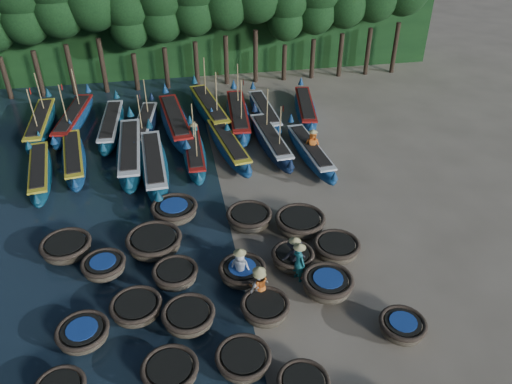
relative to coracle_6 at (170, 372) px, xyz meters
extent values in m
plane|color=gray|center=(3.15, 6.42, -0.40)|extent=(120.00, 120.00, 0.00)
cube|color=black|center=(3.15, 29.92, 4.60)|extent=(40.00, 3.00, 10.00)
ellipsoid|color=brown|center=(0.00, 0.00, -0.09)|extent=(2.16, 2.16, 0.63)
torus|color=#392C21|center=(0.00, 0.00, 0.21)|extent=(1.96, 1.96, 0.19)
cylinder|color=black|center=(0.00, 0.00, 0.24)|extent=(1.49, 1.49, 0.06)
ellipsoid|color=brown|center=(2.49, 0.05, -0.11)|extent=(2.17, 2.17, 0.58)
torus|color=#392C21|center=(2.49, 0.05, 0.16)|extent=(1.96, 1.96, 0.18)
cylinder|color=black|center=(2.49, 0.05, 0.20)|extent=(1.50, 1.50, 0.05)
torus|color=#392C21|center=(4.25, -1.29, 0.16)|extent=(1.77, 1.77, 0.18)
cylinder|color=black|center=(4.25, -1.29, 0.20)|extent=(1.34, 1.34, 0.05)
ellipsoid|color=brown|center=(8.45, 0.38, -0.09)|extent=(2.03, 2.03, 0.62)
torus|color=#392C21|center=(8.45, 0.38, 0.20)|extent=(1.76, 1.76, 0.19)
cylinder|color=black|center=(8.45, 0.38, 0.24)|extent=(1.32, 1.32, 0.06)
cylinder|color=navy|center=(8.45, 0.38, 0.27)|extent=(1.02, 1.02, 0.04)
ellipsoid|color=brown|center=(-3.04, 2.25, -0.12)|extent=(2.05, 2.05, 0.57)
torus|color=#392C21|center=(-3.04, 2.25, 0.15)|extent=(1.95, 1.95, 0.17)
cylinder|color=black|center=(-3.04, 2.25, 0.18)|extent=(1.49, 1.49, 0.05)
cylinder|color=navy|center=(-3.04, 2.25, 0.22)|extent=(1.15, 1.15, 0.03)
ellipsoid|color=brown|center=(-1.15, 3.14, -0.10)|extent=(2.20, 2.20, 0.60)
torus|color=#392C21|center=(-1.15, 3.14, 0.18)|extent=(2.01, 2.01, 0.18)
cylinder|color=black|center=(-1.15, 3.14, 0.21)|extent=(1.54, 1.54, 0.05)
ellipsoid|color=brown|center=(0.78, 2.28, -0.07)|extent=(2.08, 2.08, 0.66)
torus|color=#392C21|center=(0.78, 2.28, 0.24)|extent=(2.03, 2.03, 0.20)
cylinder|color=black|center=(0.78, 2.28, 0.28)|extent=(1.53, 1.53, 0.06)
ellipsoid|color=brown|center=(3.68, 2.16, -0.07)|extent=(1.77, 1.77, 0.67)
torus|color=#392C21|center=(3.68, 2.16, 0.25)|extent=(1.91, 1.91, 0.20)
cylinder|color=black|center=(3.68, 2.16, 0.29)|extent=(1.43, 1.43, 0.06)
ellipsoid|color=brown|center=(6.39, 2.91, -0.02)|extent=(2.43, 2.43, 0.75)
torus|color=#392C21|center=(6.39, 2.91, 0.33)|extent=(2.11, 2.11, 0.23)
cylinder|color=black|center=(6.39, 2.91, 0.37)|extent=(1.57, 1.57, 0.07)
cylinder|color=navy|center=(6.39, 2.91, 0.42)|extent=(1.21, 1.21, 0.05)
ellipsoid|color=brown|center=(-2.52, 5.77, -0.09)|extent=(2.28, 2.28, 0.63)
torus|color=#392C21|center=(-2.52, 5.77, 0.21)|extent=(1.89, 1.89, 0.19)
cylinder|color=black|center=(-2.52, 5.77, 0.24)|extent=(1.42, 1.42, 0.06)
cylinder|color=navy|center=(-2.52, 5.77, 0.28)|extent=(1.10, 1.10, 0.04)
ellipsoid|color=brown|center=(0.42, 4.69, -0.07)|extent=(2.05, 2.05, 0.66)
torus|color=#392C21|center=(0.42, 4.69, 0.24)|extent=(1.92, 1.92, 0.20)
cylinder|color=black|center=(0.42, 4.69, 0.28)|extent=(1.44, 1.44, 0.06)
ellipsoid|color=brown|center=(3.16, 4.34, -0.08)|extent=(1.99, 1.99, 0.65)
torus|color=#392C21|center=(3.16, 4.34, 0.23)|extent=(1.99, 1.99, 0.20)
cylinder|color=black|center=(3.16, 4.34, 0.27)|extent=(1.51, 1.51, 0.06)
cylinder|color=navy|center=(3.16, 4.34, 0.31)|extent=(1.16, 1.16, 0.04)
ellipsoid|color=brown|center=(5.42, 4.79, -0.07)|extent=(1.72, 1.72, 0.67)
torus|color=#392C21|center=(5.42, 4.79, 0.25)|extent=(1.87, 1.87, 0.20)
cylinder|color=black|center=(5.42, 4.79, 0.29)|extent=(1.40, 1.40, 0.06)
ellipsoid|color=brown|center=(7.48, 5.06, -0.06)|extent=(2.48, 2.48, 0.69)
torus|color=#392C21|center=(7.48, 5.06, 0.27)|extent=(2.07, 2.07, 0.21)
cylinder|color=black|center=(7.48, 5.06, 0.31)|extent=(1.56, 1.56, 0.06)
ellipsoid|color=brown|center=(-4.22, 7.31, -0.06)|extent=(2.41, 2.41, 0.68)
torus|color=#392C21|center=(-4.22, 7.31, 0.26)|extent=(2.25, 2.25, 0.21)
cylinder|color=black|center=(-4.22, 7.31, 0.30)|extent=(1.71, 1.71, 0.06)
ellipsoid|color=brown|center=(-0.40, 6.90, -0.04)|extent=(2.36, 2.36, 0.73)
torus|color=#392C21|center=(-0.40, 6.90, 0.31)|extent=(2.51, 2.51, 0.22)
cylinder|color=black|center=(-0.40, 6.90, 0.35)|extent=(1.92, 1.92, 0.07)
ellipsoid|color=brown|center=(0.61, 9.20, -0.05)|extent=(2.27, 2.27, 0.71)
torus|color=#392C21|center=(0.61, 9.20, 0.28)|extent=(2.29, 2.29, 0.21)
cylinder|color=black|center=(0.61, 9.20, 0.33)|extent=(1.74, 1.74, 0.06)
cylinder|color=navy|center=(0.61, 9.20, 0.37)|extent=(1.34, 1.34, 0.04)
ellipsoid|color=brown|center=(4.08, 7.93, -0.04)|extent=(2.66, 2.66, 0.72)
torus|color=#392C21|center=(4.08, 7.93, 0.30)|extent=(2.21, 2.21, 0.22)
cylinder|color=black|center=(4.08, 7.93, 0.34)|extent=(1.67, 1.67, 0.07)
ellipsoid|color=brown|center=(6.36, 7.09, -0.02)|extent=(2.55, 2.55, 0.76)
torus|color=#392C21|center=(6.36, 7.09, 0.33)|extent=(2.39, 2.39, 0.23)
cylinder|color=black|center=(6.36, 7.09, 0.38)|extent=(1.82, 1.82, 0.07)
ellipsoid|color=navy|center=(-6.47, 14.22, 0.05)|extent=(2.33, 7.31, 0.90)
cone|color=navy|center=(-6.98, 17.70, 0.63)|extent=(0.40, 0.40, 0.54)
cone|color=navy|center=(-5.95, 10.75, 0.59)|extent=(0.40, 0.40, 0.45)
cube|color=gold|center=(-6.47, 14.22, 0.43)|extent=(1.75, 5.66, 0.11)
cube|color=black|center=(-6.47, 14.22, 0.50)|extent=(1.40, 4.91, 0.09)
ellipsoid|color=navy|center=(-4.80, 15.41, 0.06)|extent=(2.38, 7.49, 0.92)
cone|color=navy|center=(-5.32, 18.97, 0.66)|extent=(0.41, 0.41, 0.55)
cone|color=navy|center=(-4.28, 11.85, 0.61)|extent=(0.41, 0.41, 0.46)
cube|color=gold|center=(-4.80, 15.41, 0.45)|extent=(1.78, 5.80, 0.11)
cube|color=black|center=(-4.80, 15.41, 0.52)|extent=(1.43, 5.03, 0.09)
ellipsoid|color=navy|center=(-1.61, 15.36, 0.15)|extent=(1.69, 8.83, 1.10)
cone|color=navy|center=(-1.66, 19.65, 0.86)|extent=(0.48, 0.48, 0.66)
cone|color=navy|center=(-1.56, 11.06, 0.81)|extent=(0.48, 0.48, 0.55)
cube|color=silver|center=(-1.61, 15.36, 0.61)|extent=(1.24, 6.84, 0.13)
cube|color=black|center=(-1.61, 15.36, 0.70)|extent=(0.93, 5.96, 0.11)
ellipsoid|color=navy|center=(-0.29, 13.74, 0.12)|extent=(1.88, 8.37, 1.04)
cone|color=navy|center=(-0.48, 17.79, 0.79)|extent=(0.46, 0.46, 0.62)
cone|color=navy|center=(-0.10, 9.70, 0.74)|extent=(0.46, 0.46, 0.52)
cube|color=silver|center=(-0.29, 13.74, 0.55)|extent=(1.39, 6.48, 0.12)
cube|color=black|center=(-0.29, 13.74, 0.64)|extent=(1.07, 5.64, 0.10)
ellipsoid|color=navy|center=(2.03, 14.81, 0.04)|extent=(1.33, 7.10, 0.89)
cone|color=navy|center=(2.06, 18.27, 0.62)|extent=(0.39, 0.39, 0.53)
cone|color=navy|center=(2.00, 11.36, 0.57)|extent=(0.39, 0.39, 0.44)
cube|color=maroon|center=(2.03, 14.81, 0.41)|extent=(0.98, 5.50, 0.11)
cube|color=black|center=(2.03, 14.81, 0.48)|extent=(0.73, 4.79, 0.09)
cylinder|color=#997F4C|center=(2.13, 15.88, 1.46)|extent=(0.06, 0.21, 2.48)
cylinder|color=#997F4C|center=(2.11, 13.48, 1.46)|extent=(0.06, 0.21, 2.48)
plane|color=red|center=(2.24, 13.48, 2.54)|extent=(0.00, 0.31, 0.31)
ellipsoid|color=navy|center=(4.11, 15.26, 0.08)|extent=(2.55, 7.81, 0.96)
cone|color=navy|center=(3.53, 18.97, 0.70)|extent=(0.42, 0.42, 0.58)
cone|color=navy|center=(4.68, 11.56, 0.66)|extent=(0.42, 0.42, 0.48)
cube|color=gold|center=(4.11, 15.26, 0.48)|extent=(1.91, 6.04, 0.12)
cube|color=black|center=(4.11, 15.26, 0.56)|extent=(1.54, 5.24, 0.10)
ellipsoid|color=#0E1F33|center=(6.71, 15.35, 0.09)|extent=(2.00, 7.87, 0.97)
cone|color=#0E1F33|center=(6.41, 19.14, 0.72)|extent=(0.43, 0.43, 0.58)
cone|color=#0E1F33|center=(7.00, 11.57, 0.67)|extent=(0.43, 0.43, 0.49)
cube|color=silver|center=(6.71, 15.35, 0.49)|extent=(1.48, 6.09, 0.12)
cube|color=black|center=(6.71, 15.35, 0.57)|extent=(1.16, 5.30, 0.10)
cylinder|color=#997F4C|center=(6.71, 16.52, 1.64)|extent=(0.07, 0.23, 2.72)
cylinder|color=#997F4C|center=(6.92, 13.90, 1.64)|extent=(0.07, 0.23, 2.72)
plane|color=red|center=(7.06, 13.91, 2.83)|extent=(0.00, 0.34, 0.34)
ellipsoid|color=navy|center=(8.70, 13.64, 0.06)|extent=(1.89, 7.45, 0.92)
cone|color=navy|center=(8.42, 17.22, 0.66)|extent=(0.41, 0.41, 0.55)
cone|color=navy|center=(8.98, 10.05, 0.61)|extent=(0.41, 0.41, 0.46)
cube|color=silver|center=(8.70, 13.64, 0.45)|extent=(1.40, 5.77, 0.11)
cube|color=black|center=(8.70, 13.64, 0.52)|extent=(1.10, 5.01, 0.09)
ellipsoid|color=navy|center=(-7.37, 20.31, 0.10)|extent=(1.56, 8.08, 1.01)
cone|color=navy|center=(-7.42, 24.24, 0.76)|extent=(0.44, 0.44, 0.60)
cone|color=navy|center=(-7.32, 16.38, 0.71)|extent=(0.44, 0.44, 0.50)
cube|color=gold|center=(-7.37, 20.31, 0.53)|extent=(1.14, 6.26, 0.12)
cube|color=black|center=(-7.37, 20.31, 0.61)|extent=(0.86, 5.45, 0.10)
cylinder|color=#997F4C|center=(-7.29, 21.52, 1.72)|extent=(0.07, 0.24, 2.82)
cylinder|color=#997F4C|center=(-7.25, 18.80, 1.72)|extent=(0.07, 0.24, 2.82)
plane|color=red|center=(-7.10, 18.80, 2.95)|extent=(0.00, 0.35, 0.35)
ellipsoid|color=navy|center=(-5.36, 20.63, 0.10)|extent=(2.71, 8.23, 1.01)
cone|color=navy|center=(-4.74, 24.53, 0.76)|extent=(0.45, 0.45, 0.61)
cone|color=navy|center=(-5.98, 16.74, 0.71)|extent=(0.45, 0.45, 0.51)
cube|color=maroon|center=(-5.36, 20.63, 0.53)|extent=(2.03, 6.37, 0.12)
cube|color=black|center=(-5.36, 20.63, 0.61)|extent=(1.64, 5.52, 0.10)
cylinder|color=#997F4C|center=(-5.07, 21.82, 1.72)|extent=(0.07, 0.24, 2.83)
cylinder|color=#997F4C|center=(-5.50, 19.12, 1.72)|extent=(0.07, 0.24, 2.83)
plane|color=red|center=(-5.35, 19.09, 2.96)|extent=(0.00, 0.35, 0.35)
ellipsoid|color=navy|center=(-2.90, 19.26, 0.09)|extent=(1.82, 7.92, 0.98)
cone|color=navy|center=(-2.70, 23.09, 0.73)|extent=(0.43, 0.43, 0.59)
cone|color=navy|center=(-3.10, 15.43, 0.68)|extent=(0.43, 0.43, 0.49)
cube|color=silver|center=(-2.90, 19.26, 0.50)|extent=(1.35, 6.14, 0.12)
cube|color=black|center=(-2.90, 19.26, 0.58)|extent=(1.04, 5.34, 0.10)
ellipsoid|color=#0E1F33|center=(-0.81, 18.93, 0.05)|extent=(2.38, 7.42, 0.91)
cone|color=#0E1F33|center=(-0.28, 22.45, 0.65)|extent=(0.40, 0.40, 0.55)
cone|color=#0E1F33|center=(-1.33, 15.40, 0.60)|extent=(0.40, 0.40, 0.46)
cube|color=silver|center=(-0.81, 18.93, 0.44)|extent=(1.78, 5.74, 0.11)
cube|color=black|center=(-0.81, 18.93, 0.51)|extent=(1.43, 4.98, 0.09)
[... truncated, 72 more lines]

